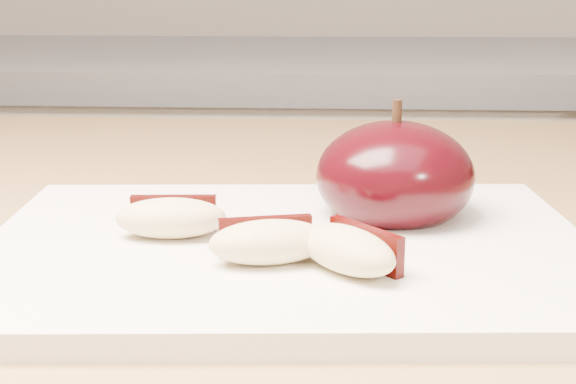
{
  "coord_description": "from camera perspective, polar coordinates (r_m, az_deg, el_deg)",
  "views": [
    {
      "loc": [
        0.02,
        -0.01,
        1.04
      ],
      "look_at": [
        -0.01,
        0.38,
        0.94
      ],
      "focal_mm": 50.0,
      "sensor_mm": 36.0,
      "label": 1
    }
  ],
  "objects": [
    {
      "name": "back_cabinet",
      "position": [
        1.34,
        2.36,
        -10.36
      ],
      "size": [
        2.4,
        0.62,
        0.94
      ],
      "color": "silver",
      "rests_on": "ground"
    },
    {
      "name": "cutting_board",
      "position": [
        0.41,
        -0.0,
        -4.18
      ],
      "size": [
        0.32,
        0.25,
        0.01
      ],
      "primitive_type": "cube",
      "rotation": [
        0.0,
        0.0,
        0.07
      ],
      "color": "white",
      "rests_on": "island_counter"
    },
    {
      "name": "apple_half",
      "position": [
        0.45,
        7.6,
        1.12
      ],
      "size": [
        0.11,
        0.11,
        0.07
      ],
      "rotation": [
        0.0,
        0.0,
        0.26
      ],
      "color": "black",
      "rests_on": "cutting_board"
    },
    {
      "name": "apple_wedge_a",
      "position": [
        0.42,
        -8.3,
        -1.8
      ],
      "size": [
        0.06,
        0.03,
        0.02
      ],
      "rotation": [
        0.0,
        0.0,
        0.07
      ],
      "color": "beige",
      "rests_on": "cutting_board"
    },
    {
      "name": "apple_wedge_b",
      "position": [
        0.38,
        -1.37,
        -3.52
      ],
      "size": [
        0.06,
        0.04,
        0.02
      ],
      "rotation": [
        0.0,
        0.0,
        0.24
      ],
      "color": "beige",
      "rests_on": "cutting_board"
    },
    {
      "name": "apple_wedge_c",
      "position": [
        0.37,
        4.33,
        -4.07
      ],
      "size": [
        0.06,
        0.06,
        0.02
      ],
      "rotation": [
        0.0,
        0.0,
        -0.85
      ],
      "color": "beige",
      "rests_on": "cutting_board"
    }
  ]
}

